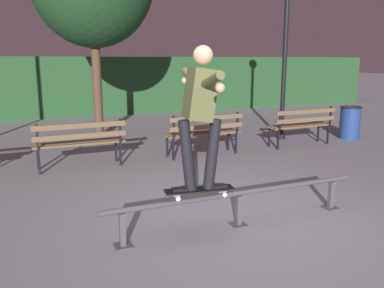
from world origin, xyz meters
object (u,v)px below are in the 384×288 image
(skateboarder, at_px, (200,106))
(park_bench_right_center, at_px, (204,130))
(lamp_post_right, at_px, (286,35))
(grind_rail, at_px, (239,199))
(skateboard, at_px, (200,190))
(park_bench_left_center, at_px, (80,139))
(park_bench_rightmost, at_px, (302,123))
(trash_can, at_px, (350,122))

(skateboarder, bearing_deg, park_bench_right_center, 64.22)
(park_bench_right_center, bearing_deg, lamp_post_right, 19.45)
(grind_rail, bearing_deg, skateboard, -180.00)
(skateboarder, height_order, park_bench_left_center, skateboarder)
(park_bench_left_center, xyz_separation_m, park_bench_rightmost, (4.87, 0.00, 0.00))
(skateboarder, xyz_separation_m, trash_can, (5.69, 3.56, -1.02))
(lamp_post_right, bearing_deg, skateboard, -134.49)
(skateboarder, xyz_separation_m, lamp_post_right, (4.13, 4.20, 1.04))
(trash_can, bearing_deg, grind_rail, -145.55)
(skateboard, height_order, park_bench_left_center, park_bench_left_center)
(park_bench_right_center, xyz_separation_m, trash_can, (4.09, 0.25, -0.12))
(grind_rail, bearing_deg, park_bench_left_center, 112.01)
(park_bench_left_center, bearing_deg, trash_can, 2.17)
(park_bench_right_center, bearing_deg, park_bench_left_center, 180.00)
(grind_rail, distance_m, skateboard, 0.54)
(skateboarder, relative_size, park_bench_right_center, 0.97)
(grind_rail, distance_m, park_bench_rightmost, 4.85)
(skateboard, xyz_separation_m, skateboarder, (0.00, -0.00, 0.94))
(skateboarder, bearing_deg, grind_rail, 0.05)
(skateboard, relative_size, park_bench_left_center, 0.50)
(park_bench_right_center, bearing_deg, park_bench_rightmost, 0.00)
(grind_rail, relative_size, skateboard, 4.08)
(lamp_post_right, bearing_deg, trash_can, -22.43)
(park_bench_left_center, height_order, lamp_post_right, lamp_post_right)
(park_bench_right_center, bearing_deg, grind_rail, -108.32)
(park_bench_rightmost, height_order, trash_can, park_bench_rightmost)
(park_bench_right_center, relative_size, trash_can, 2.01)
(park_bench_right_center, xyz_separation_m, lamp_post_right, (2.53, 0.89, 1.94))
(lamp_post_right, bearing_deg, skateboarder, -134.47)
(park_bench_left_center, bearing_deg, grind_rail, -67.99)
(park_bench_rightmost, bearing_deg, skateboard, -140.64)
(skateboard, xyz_separation_m, lamp_post_right, (4.13, 4.20, 1.98))
(grind_rail, distance_m, park_bench_left_center, 3.58)
(grind_rail, bearing_deg, trash_can, 34.45)
(park_bench_left_center, height_order, trash_can, park_bench_left_center)
(skateboard, distance_m, lamp_post_right, 6.22)
(grind_rail, height_order, skateboard, skateboard)
(park_bench_rightmost, bearing_deg, trash_can, 8.48)
(park_bench_right_center, distance_m, lamp_post_right, 3.31)
(lamp_post_right, relative_size, trash_can, 4.88)
(lamp_post_right, bearing_deg, park_bench_left_center, -169.80)
(skateboard, height_order, skateboarder, skateboarder)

